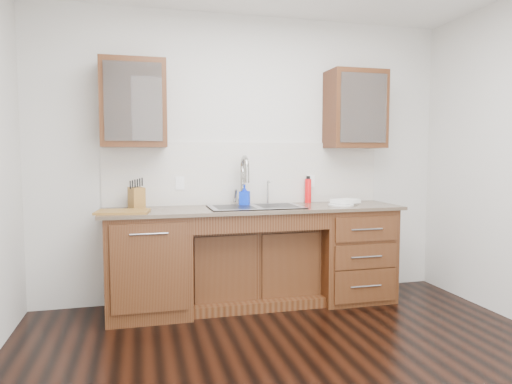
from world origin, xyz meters
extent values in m
cube|color=silver|center=(0.00, 1.80, 1.35)|extent=(4.00, 0.10, 2.70)
cube|color=#593014|center=(-0.95, 1.44, 0.44)|extent=(0.70, 0.62, 0.88)
cube|color=#593014|center=(0.00, 1.53, 0.35)|extent=(1.20, 0.44, 0.70)
cube|color=#593014|center=(0.95, 1.44, 0.44)|extent=(0.70, 0.62, 0.88)
cube|color=#84705B|center=(0.00, 1.43, 0.90)|extent=(2.70, 0.65, 0.03)
cube|color=beige|center=(0.00, 1.74, 1.21)|extent=(2.70, 0.02, 0.59)
cube|color=#9E9EA5|center=(0.00, 1.41, 0.83)|extent=(0.84, 0.46, 0.19)
cylinder|color=#999993|center=(-0.07, 1.64, 1.11)|extent=(0.04, 0.04, 0.40)
cylinder|color=#999993|center=(0.18, 1.65, 1.03)|extent=(0.02, 0.02, 0.24)
cube|color=#593014|center=(-1.05, 1.58, 1.83)|extent=(0.55, 0.34, 0.75)
cube|color=#593014|center=(1.05, 1.58, 1.83)|extent=(0.55, 0.34, 0.75)
cube|color=white|center=(-0.65, 1.73, 1.12)|extent=(0.08, 0.01, 0.12)
cube|color=white|center=(0.65, 1.73, 1.12)|extent=(0.08, 0.01, 0.12)
imported|color=#0730EE|center=(-0.07, 1.58, 1.01)|extent=(0.12, 0.12, 0.20)
cylinder|color=red|center=(0.60, 1.68, 1.03)|extent=(0.07, 0.07, 0.23)
cylinder|color=silver|center=(0.81, 1.36, 0.92)|extent=(0.28, 0.28, 0.01)
cube|color=white|center=(0.88, 1.42, 0.94)|extent=(0.29, 0.25, 0.04)
cube|color=olive|center=(-1.04, 1.55, 1.01)|extent=(0.16, 0.20, 0.19)
cube|color=brown|center=(-1.15, 1.31, 0.92)|extent=(0.45, 0.35, 0.02)
imported|color=white|center=(-1.20, 1.58, 1.77)|extent=(0.16, 0.16, 0.09)
imported|color=white|center=(-0.98, 1.58, 1.77)|extent=(0.12, 0.12, 0.09)
imported|color=silver|center=(0.93, 1.58, 1.77)|extent=(0.14, 0.14, 0.09)
imported|color=silver|center=(1.13, 1.58, 1.77)|extent=(0.13, 0.13, 0.09)
camera|label=1|loc=(-1.01, -2.56, 1.38)|focal=32.00mm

